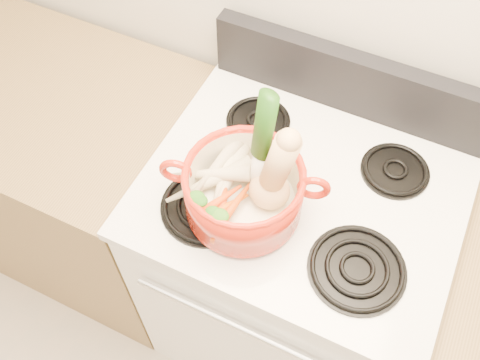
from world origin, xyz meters
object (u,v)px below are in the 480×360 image
at_px(leek, 262,147).
at_px(squash, 271,170).
at_px(stove_body, 289,269).
at_px(dutch_oven, 244,191).

bearing_deg(leek, squash, -8.94).
xyz_separation_m(stove_body, dutch_oven, (-0.11, -0.13, 0.58)).
distance_m(stove_body, squash, 0.67).
relative_size(dutch_oven, leek, 0.87).
bearing_deg(dutch_oven, squash, 8.58).
bearing_deg(dutch_oven, stove_body, 33.07).
bearing_deg(squash, leek, 146.27).
bearing_deg(stove_body, dutch_oven, -129.85).
xyz_separation_m(stove_body, leek, (-0.09, -0.08, 0.69)).
bearing_deg(leek, stove_body, 66.21).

